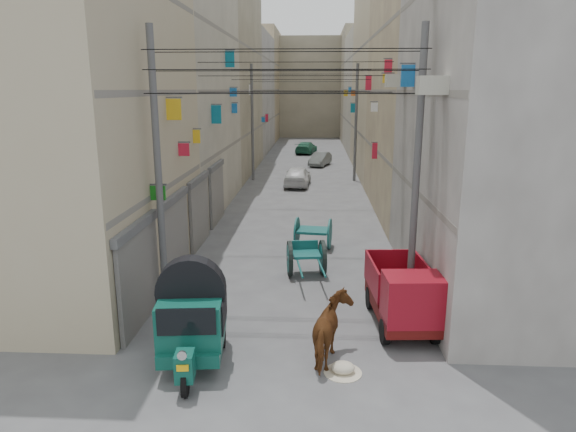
# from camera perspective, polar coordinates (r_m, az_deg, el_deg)

# --- Properties ---
(building_row_left) EXTENTS (8.00, 62.00, 14.00)m
(building_row_left) POSITION_cam_1_polar(r_m,az_deg,el_deg) (43.13, -9.01, 13.95)
(building_row_left) COLOR tan
(building_row_left) RESTS_ON ground
(building_row_right) EXTENTS (8.00, 62.00, 14.00)m
(building_row_right) POSITION_cam_1_polar(r_m,az_deg,el_deg) (42.83, 13.07, 13.77)
(building_row_right) COLOR #A8A39D
(building_row_right) RESTS_ON ground
(end_cap_building) EXTENTS (22.00, 10.00, 13.00)m
(end_cap_building) POSITION_cam_1_polar(r_m,az_deg,el_deg) (74.10, 2.48, 14.05)
(end_cap_building) COLOR tan
(end_cap_building) RESTS_ON ground
(shutters_left) EXTENTS (0.18, 14.40, 2.88)m
(shutters_left) POSITION_cam_1_polar(r_m,az_deg,el_deg) (19.67, -10.98, -0.52)
(shutters_left) COLOR #4D4E53
(shutters_left) RESTS_ON ground
(signboards) EXTENTS (8.22, 40.52, 5.67)m
(signboards) POSITION_cam_1_polar(r_m,az_deg,el_deg) (29.91, 1.46, 8.39)
(signboards) COLOR orange
(signboards) RESTS_ON ground
(ac_units) EXTENTS (0.70, 6.55, 3.35)m
(ac_units) POSITION_cam_1_polar(r_m,az_deg,el_deg) (16.06, 13.86, 17.55)
(ac_units) COLOR #AFAE9D
(ac_units) RESTS_ON ground
(utility_poles) EXTENTS (7.40, 22.20, 8.00)m
(utility_poles) POSITION_cam_1_polar(r_m,az_deg,el_deg) (25.22, 1.19, 8.66)
(utility_poles) COLOR #515254
(utility_poles) RESTS_ON ground
(overhead_cables) EXTENTS (7.40, 22.52, 1.12)m
(overhead_cables) POSITION_cam_1_polar(r_m,az_deg,el_deg) (22.52, 1.00, 15.08)
(overhead_cables) COLOR black
(overhead_cables) RESTS_ON ground
(auto_rickshaw) EXTENTS (1.80, 2.87, 1.98)m
(auto_rickshaw) POSITION_cam_1_polar(r_m,az_deg,el_deg) (12.39, -10.58, -10.86)
(auto_rickshaw) COLOR black
(auto_rickshaw) RESTS_ON ground
(tonga_cart) EXTENTS (1.43, 2.85, 1.23)m
(tonga_cart) POSITION_cam_1_polar(r_m,az_deg,el_deg) (17.82, 2.04, -4.63)
(tonga_cart) COLOR black
(tonga_cart) RESTS_ON ground
(mini_truck) EXTENTS (1.69, 3.38, 1.85)m
(mini_truck) POSITION_cam_1_polar(r_m,az_deg,el_deg) (14.10, 12.82, -9.08)
(mini_truck) COLOR black
(mini_truck) RESTS_ON ground
(second_cart) EXTENTS (1.57, 1.43, 1.25)m
(second_cart) POSITION_cam_1_polar(r_m,az_deg,el_deg) (20.86, 2.82, -1.80)
(second_cart) COLOR #135351
(second_cart) RESTS_ON ground
(feed_sack) EXTENTS (0.55, 0.44, 0.27)m
(feed_sack) POSITION_cam_1_polar(r_m,az_deg,el_deg) (12.26, 6.12, -16.40)
(feed_sack) COLOR beige
(feed_sack) RESTS_ON ground
(horse) EXTENTS (1.11, 1.96, 1.56)m
(horse) POSITION_cam_1_polar(r_m,az_deg,el_deg) (12.41, 4.96, -12.59)
(horse) COLOR brown
(horse) RESTS_ON ground
(distant_car_white) EXTENTS (1.87, 4.04, 1.34)m
(distant_car_white) POSITION_cam_1_polar(r_m,az_deg,el_deg) (34.32, 1.06, 4.46)
(distant_car_white) COLOR silver
(distant_car_white) RESTS_ON ground
(distant_car_grey) EXTENTS (2.10, 3.58, 1.12)m
(distant_car_grey) POSITION_cam_1_polar(r_m,az_deg,el_deg) (43.67, 3.60, 6.32)
(distant_car_grey) COLOR #555A58
(distant_car_grey) RESTS_ON ground
(distant_car_green) EXTENTS (2.40, 4.29, 1.17)m
(distant_car_green) POSITION_cam_1_polar(r_m,az_deg,el_deg) (52.06, 2.03, 7.60)
(distant_car_green) COLOR #236649
(distant_car_green) RESTS_ON ground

